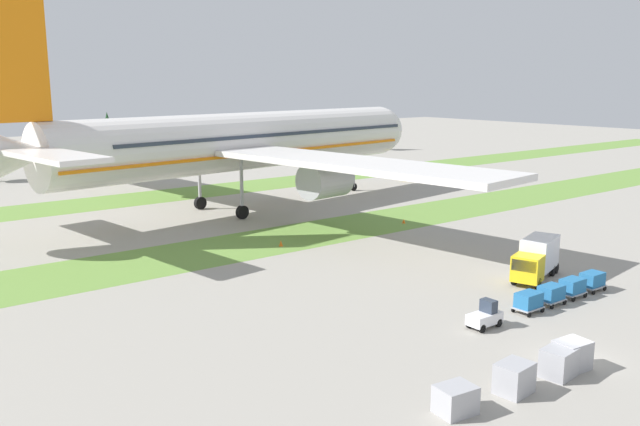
{
  "coord_description": "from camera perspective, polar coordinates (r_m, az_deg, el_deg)",
  "views": [
    {
      "loc": [
        -36.27,
        -20.62,
        17.15
      ],
      "look_at": [
        4.03,
        31.0,
        4.0
      ],
      "focal_mm": 37.17,
      "sensor_mm": 36.0,
      "label": 1
    }
  ],
  "objects": [
    {
      "name": "ground_plane",
      "position": [
        45.11,
        21.11,
        -11.79
      ],
      "size": [
        400.0,
        400.0,
        0.0
      ],
      "primitive_type": "plane",
      "color": "gray"
    },
    {
      "name": "grass_strip_near",
      "position": [
        70.97,
        -6.02,
        -2.69
      ],
      "size": [
        320.0,
        10.94,
        0.01
      ],
      "primitive_type": "cube",
      "color": "olive",
      "rests_on": "ground"
    },
    {
      "name": "grass_strip_far",
      "position": [
        100.75,
        -16.3,
        1.09
      ],
      "size": [
        320.0,
        10.94,
        0.01
      ],
      "primitive_type": "cube",
      "color": "olive",
      "rests_on": "ground"
    },
    {
      "name": "airliner",
      "position": [
        87.8,
        -7.37,
        6.1
      ],
      "size": [
        66.6,
        82.47,
        25.8
      ],
      "rotation": [
        0.0,
        0.0,
        -1.44
      ],
      "color": "silver",
      "rests_on": "ground"
    },
    {
      "name": "baggage_tug",
      "position": [
        48.65,
        14.04,
        -8.62
      ],
      "size": [
        2.61,
        1.33,
        1.97
      ],
      "rotation": [
        0.0,
        0.0,
        1.56
      ],
      "color": "silver",
      "rests_on": "ground"
    },
    {
      "name": "cargo_dolly_lead",
      "position": [
        52.46,
        17.51,
        -7.21
      ],
      "size": [
        2.22,
        1.52,
        1.55
      ],
      "rotation": [
        0.0,
        0.0,
        1.56
      ],
      "color": "#A3A3A8",
      "rests_on": "ground"
    },
    {
      "name": "cargo_dolly_second",
      "position": [
        54.77,
        19.28,
        -6.54
      ],
      "size": [
        2.22,
        1.52,
        1.55
      ],
      "rotation": [
        0.0,
        0.0,
        1.56
      ],
      "color": "#A3A3A8",
      "rests_on": "ground"
    },
    {
      "name": "cargo_dolly_third",
      "position": [
        57.13,
        20.9,
        -5.92
      ],
      "size": [
        2.22,
        1.52,
        1.55
      ],
      "rotation": [
        0.0,
        0.0,
        1.56
      ],
      "color": "#A3A3A8",
      "rests_on": "ground"
    },
    {
      "name": "cargo_dolly_fourth",
      "position": [
        59.53,
        22.39,
        -5.35
      ],
      "size": [
        2.22,
        1.52,
        1.55
      ],
      "rotation": [
        0.0,
        0.0,
        1.56
      ],
      "color": "#A3A3A8",
      "rests_on": "ground"
    },
    {
      "name": "catering_truck",
      "position": [
        60.9,
        18.12,
        -3.67
      ],
      "size": [
        7.33,
        4.34,
        3.58
      ],
      "rotation": [
        0.0,
        0.0,
        1.88
      ],
      "color": "yellow",
      "rests_on": "ground"
    },
    {
      "name": "pushback_tractor",
      "position": [
        116.25,
        7.83,
        3.17
      ],
      "size": [
        2.74,
        1.62,
        1.97
      ],
      "rotation": [
        0.0,
        0.0,
        1.7
      ],
      "color": "yellow",
      "rests_on": "ground"
    },
    {
      "name": "uld_container_0",
      "position": [
        36.64,
        11.59,
        -15.47
      ],
      "size": [
        2.19,
        1.85,
        1.52
      ],
      "primitive_type": "cube",
      "rotation": [
        0.0,
        0.0,
        -0.13
      ],
      "color": "#A3A3A8",
      "rests_on": "ground"
    },
    {
      "name": "uld_container_1",
      "position": [
        39.47,
        16.38,
        -13.48
      ],
      "size": [
        2.13,
        1.76,
        1.76
      ],
      "primitive_type": "cube",
      "rotation": [
        0.0,
        0.0,
        0.09
      ],
      "color": "#A3A3A8",
      "rests_on": "ground"
    },
    {
      "name": "uld_container_2",
      "position": [
        43.55,
        20.86,
        -11.35
      ],
      "size": [
        2.16,
        1.81,
        1.78
      ],
      "primitive_type": "cube",
      "rotation": [
        0.0,
        0.0,
        -0.11
      ],
      "color": "#A3A3A8",
      "rests_on": "ground"
    },
    {
      "name": "uld_container_3",
      "position": [
        42.28,
        19.87,
        -12.01
      ],
      "size": [
        2.15,
        1.8,
        1.73
      ],
      "primitive_type": "cube",
      "rotation": [
        0.0,
        0.0,
        0.1
      ],
      "color": "#A3A3A8",
      "rests_on": "ground"
    },
    {
      "name": "taxiway_marker_0",
      "position": [
        81.5,
        7.23,
        -0.7
      ],
      "size": [
        0.44,
        0.44,
        0.53
      ],
      "primitive_type": "cone",
      "color": "orange",
      "rests_on": "ground"
    },
    {
      "name": "taxiway_marker_1",
      "position": [
        69.83,
        -3.39,
        -2.62
      ],
      "size": [
        0.44,
        0.44,
        0.63
      ],
      "primitive_type": "cone",
      "color": "orange",
      "rests_on": "ground"
    }
  ]
}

